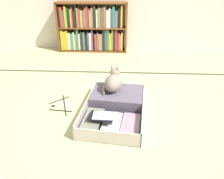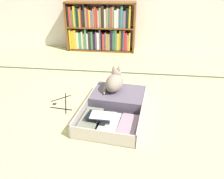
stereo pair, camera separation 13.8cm
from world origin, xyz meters
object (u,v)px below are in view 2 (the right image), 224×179
at_px(open_suitcase, 115,105).
at_px(clothes_hanger, 62,103).
at_px(black_cat, 115,82).
at_px(bookshelf, 100,28).

xyz_separation_m(open_suitcase, clothes_hanger, (-0.58, 0.04, -0.05)).
distance_m(open_suitcase, clothes_hanger, 0.59).
bearing_deg(black_cat, bookshelf, 104.35).
height_order(bookshelf, black_cat, bookshelf).
bearing_deg(open_suitcase, black_cat, 97.66).
relative_size(bookshelf, open_suitcase, 1.28).
distance_m(black_cat, clothes_hanger, 0.62).
bearing_deg(clothes_hanger, open_suitcase, -3.91).
height_order(bookshelf, clothes_hanger, bookshelf).
xyz_separation_m(black_cat, clothes_hanger, (-0.56, -0.13, -0.23)).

